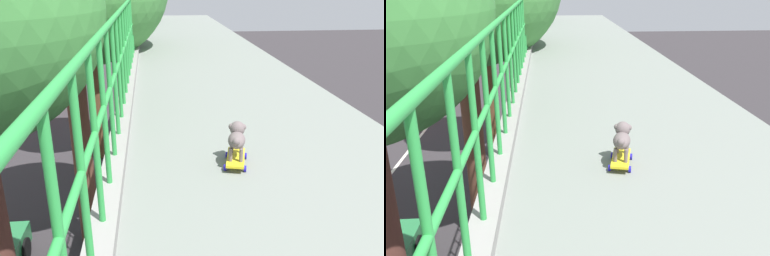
# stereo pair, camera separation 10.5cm
# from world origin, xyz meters

# --- Properties ---
(city_bus) EXTENTS (2.53, 11.16, 3.33)m
(city_bus) POSITION_xyz_m (-8.40, 28.08, 1.88)
(city_bus) COLOR #B0150F
(city_bus) RESTS_ON ground
(toy_skateboard) EXTENTS (0.29, 0.47, 0.08)m
(toy_skateboard) POSITION_xyz_m (0.91, 3.26, 5.91)
(toy_skateboard) COLOR gold
(toy_skateboard) RESTS_ON overpass_deck
(small_dog) EXTENTS (0.23, 0.40, 0.32)m
(small_dog) POSITION_xyz_m (0.92, 3.29, 6.12)
(small_dog) COLOR #685A5B
(small_dog) RESTS_ON toy_skateboard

